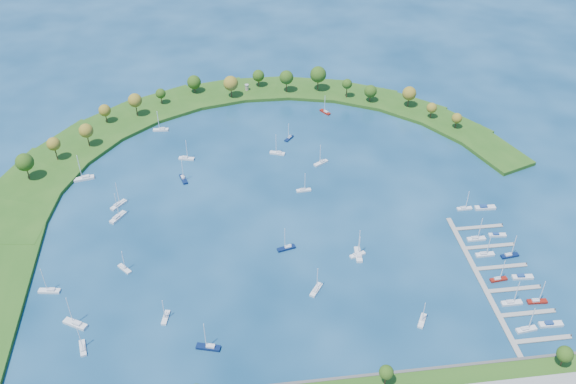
{
  "coord_description": "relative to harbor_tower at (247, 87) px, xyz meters",
  "views": [
    {
      "loc": [
        -25.2,
        -234.93,
        187.13
      ],
      "look_at": [
        5.0,
        5.0,
        4.0
      ],
      "focal_mm": 38.88,
      "sensor_mm": 36.0,
      "label": 1
    }
  ],
  "objects": [
    {
      "name": "moored_boat_10",
      "position": [
        -75.42,
        -192.78,
        -3.1
      ],
      "size": [
        3.84,
        7.99,
        11.32
      ],
      "rotation": [
        0.0,
        0.0,
        1.8
      ],
      "color": "silver",
      "rests_on": "ground"
    },
    {
      "name": "docked_boat_5",
      "position": [
        102.99,
        -177.71,
        -3.33
      ],
      "size": [
        8.96,
        3.11,
        1.8
      ],
      "rotation": [
        0.0,
        0.0,
        -0.07
      ],
      "color": "silver",
      "rests_on": "ground"
    },
    {
      "name": "moored_boat_2",
      "position": [
        33.11,
        -83.38,
        -3.08
      ],
      "size": [
        8.29,
        6.23,
        12.16
      ],
      "rotation": [
        0.0,
        0.0,
        3.68
      ],
      "color": "silver",
      "rests_on": "ground"
    },
    {
      "name": "moored_boat_20",
      "position": [
        -92.95,
        -161.11,
        -3.05
      ],
      "size": [
        9.1,
        3.83,
        12.97
      ],
      "rotation": [
        0.0,
        0.0,
        2.98
      ],
      "color": "silver",
      "rests_on": "ground"
    },
    {
      "name": "docked_boat_7",
      "position": [
        103.04,
        -164.42,
        -3.09
      ],
      "size": [
        8.26,
        3.15,
        11.85
      ],
      "rotation": [
        0.0,
        0.0,
        0.11
      ],
      "color": "#09183D",
      "rests_on": "ground"
    },
    {
      "name": "moored_boat_11",
      "position": [
        37.08,
        -155.53,
        -3.12
      ],
      "size": [
        7.5,
        4.32,
        10.64
      ],
      "rotation": [
        0.0,
        0.0,
        0.34
      ],
      "color": "silver",
      "rests_on": "ground"
    },
    {
      "name": "dock_system",
      "position": [
        92.31,
        -177.1,
        -3.64
      ],
      "size": [
        24.28,
        82.0,
        1.6
      ],
      "color": "gray",
      "rests_on": "ground"
    },
    {
      "name": "moored_boat_12",
      "position": [
        -79.79,
        -180.52,
        -2.99
      ],
      "size": [
        10.06,
        7.55,
        14.76
      ],
      "rotation": [
        0.0,
        0.0,
        2.6
      ],
      "color": "silver",
      "rests_on": "ground"
    },
    {
      "name": "docked_boat_1",
      "position": [
        102.98,
        -203.62,
        -3.3
      ],
      "size": [
        9.33,
        2.94,
        1.88
      ],
      "rotation": [
        0.0,
        0.0,
        -0.04
      ],
      "color": "silver",
      "rests_on": "ground"
    },
    {
      "name": "moored_boat_4",
      "position": [
        -89.36,
        -82.27,
        -2.99
      ],
      "size": [
        10.52,
        4.78,
        14.93
      ],
      "rotation": [
        0.0,
        0.0,
        3.34
      ],
      "color": "silver",
      "rests_on": "ground"
    },
    {
      "name": "moored_boat_21",
      "position": [
        44.55,
        -30.73,
        -3.11
      ],
      "size": [
        5.96,
        7.56,
        11.22
      ],
      "rotation": [
        0.0,
        0.0,
        2.15
      ],
      "color": "maroon",
      "rests_on": "ground"
    },
    {
      "name": "docked_boat_9",
      "position": [
        103.0,
        -150.57,
        -3.4
      ],
      "size": [
        8.03,
        3.03,
        1.6
      ],
      "rotation": [
        0.0,
        0.0,
        -0.11
      ],
      "color": "silver",
      "rests_on": "ground"
    },
    {
      "name": "docked_boat_4",
      "position": [
        92.55,
        -177.68,
        -3.11
      ],
      "size": [
        7.59,
        2.82,
        10.91
      ],
      "rotation": [
        0.0,
        0.0,
        0.1
      ],
      "color": "maroon",
      "rests_on": "ground"
    },
    {
      "name": "moored_boat_3",
      "position": [
        -52.22,
        -38.93,
        -3.06
      ],
      "size": [
        8.79,
        2.94,
        12.73
      ],
      "rotation": [
        0.0,
        0.0,
        3.08
      ],
      "color": "silver",
      "rests_on": "ground"
    },
    {
      "name": "docked_boat_3",
      "position": [
        103.04,
        -191.58,
        -3.09
      ],
      "size": [
        8.15,
        2.71,
        11.8
      ],
      "rotation": [
        0.0,
        0.0,
        -0.06
      ],
      "color": "maroon",
      "rests_on": "ground"
    },
    {
      "name": "ground",
      "position": [
        7.02,
        -116.1,
        -3.99
      ],
      "size": [
        700.0,
        700.0,
        0.0
      ],
      "primitive_type": "plane",
      "color": "#082A46",
      "rests_on": "ground"
    },
    {
      "name": "breakwater",
      "position": [
        -39.31,
        -67.38,
        -3.0
      ],
      "size": [
        286.74,
        247.64,
        2.0
      ],
      "color": "#224E14",
      "rests_on": "ground"
    },
    {
      "name": "moored_boat_7",
      "position": [
        -28.86,
        -198.23,
        -3.04
      ],
      "size": [
        9.5,
        5.0,
        13.44
      ],
      "rotation": [
        0.0,
        0.0,
        2.86
      ],
      "color": "#09183D",
      "rests_on": "ground"
    },
    {
      "name": "docked_boat_10",
      "position": [
        94.95,
        -130.05,
        -3.12
      ],
      "size": [
        7.29,
        2.15,
        10.67
      ],
      "rotation": [
        0.0,
        0.0,
        0.02
      ],
      "color": "silver",
      "rests_on": "ground"
    },
    {
      "name": "moored_boat_14",
      "position": [
        -45.2,
        -181.41,
        -3.12
      ],
      "size": [
        3.53,
        7.57,
        10.73
      ],
      "rotation": [
        0.0,
        0.0,
        4.5
      ],
      "color": "silver",
      "rests_on": "ground"
    },
    {
      "name": "moored_boat_9",
      "position": [
        37.44,
        -155.7,
        -3.02
      ],
      "size": [
        3.39,
        9.64,
        13.9
      ],
      "rotation": [
        0.0,
        0.0,
        1.49
      ],
      "color": "silver",
      "rests_on": "ground"
    },
    {
      "name": "moored_boat_18",
      "position": [
        6.76,
        -147.41,
        -3.08
      ],
      "size": [
        8.56,
        4.29,
        12.12
      ],
      "rotation": [
        0.0,
        0.0,
        3.39
      ],
      "color": "#09183D",
      "rests_on": "ground"
    },
    {
      "name": "moored_boat_19",
      "position": [
        19.45,
        -57.07,
        -3.13
      ],
      "size": [
        6.0,
        6.65,
        10.31
      ],
      "rotation": [
        0.0,
        0.0,
        4.02
      ],
      "color": "#09183D",
      "rests_on": "ground"
    },
    {
      "name": "docked_boat_11",
      "position": [
        104.87,
        -130.87,
        -3.25
      ],
      "size": [
        10.01,
        3.12,
        2.02
      ],
      "rotation": [
        0.0,
        0.0,
        -0.04
      ],
      "color": "silver",
      "rests_on": "ground"
    },
    {
      "name": "moored_boat_6",
      "position": [
        -69.97,
        -106.7,
        -3.04
      ],
      "size": [
        7.85,
        8.47,
        13.28
      ],
      "rotation": [
        0.0,
        0.0,
        0.85
      ],
      "color": "silver",
      "rests_on": "ground"
    },
    {
      "name": "moored_boat_0",
      "position": [
        54.16,
        -195.56,
        -3.11
      ],
      "size": [
        5.56,
        7.63,
        11.12
      ],
      "rotation": [
        0.0,
        0.0,
        4.2
      ],
      "color": "silver",
      "rests_on": "ground"
    },
    {
      "name": "docked_boat_2",
      "position": [
        92.53,
        -191.1,
        -3.07
      ],
      "size": [
        8.43,
        2.38,
        12.38
      ],
      "rotation": [
        0.0,
        0.0,
        -0.0
      ],
      "color": "silver",
      "rests_on": "ground"
    },
    {
      "name": "moored_boat_1",
      "position": [
        -63.5,
        -151.7,
        -3.11
      ],
      "size": [
        6.36,
        6.99,
        10.87
      ],
      "rotation": [
        0.0,
        0.0,
        5.41
      ],
      "color": "silver",
      "rests_on": "ground"
    },
    {
      "name": "moored_boat_15",
      "position": [
        -69.4,
        -116.31,
        -3.02
      ],
      "size": [
        7.72,
        9.3,
        14.01
      ],
      "rotation": [
        0.0,
        0.0,
        0.95
      ],
      "color": "silver",
      "rests_on": "ground"
    },
    {
      "name": "breakwater_trees",
      "position": [
        -7.43,
        -26.03,
        7.06
      ],
      "size": [
        238.04,
        93.94,
        16.02
      ],
      "color": "#382314",
      "rests_on": "breakwater"
    },
    {
      "name": "moored_boat_5",
      "position": [
        -39.05,
        -89.04,
        -3.07
      ],
      "size": [
        4.56,
        8.73,
        12.35
      ],
      "rotation": [
        0.0,
        0.0,
        4.99
      ],
      "color": "#09183D",
      "rests_on": "ground"
    },
    {
      "name": "moored_boat_16",
      "position": [
        -37.63,
        -70.29,
        -3.08
      ],
      "size": [
        8.6,
        4.29,
        12.18
      ],
      "rotation": [
        0.0,
        0.0,
        6.03
      ],
      "color": "silver",
      "rests_on": "ground"
    },
    {
      "name": "harbor_tower",
      "position": [
        0.0,
        0.0,
        0.0
      ],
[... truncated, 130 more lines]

